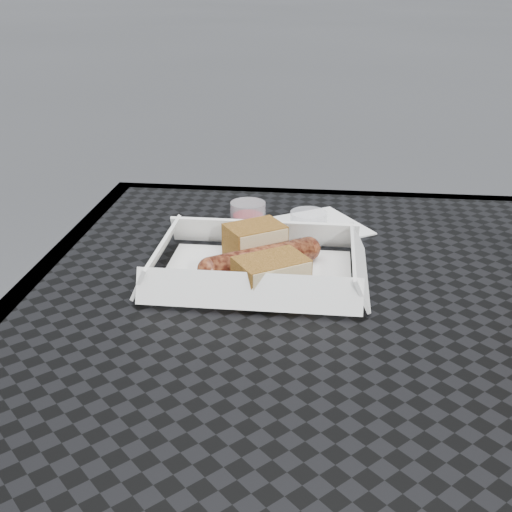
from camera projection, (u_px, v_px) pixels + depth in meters
The scene contains 9 objects.
patio_table at pixel (363, 368), 0.71m from camera, with size 0.80×0.80×0.74m.
food_tray at pixel (257, 274), 0.75m from camera, with size 0.22×0.15×0.00m, color white.
bratwurst at pixel (261, 259), 0.75m from camera, with size 0.14×0.10×0.03m.
bread_near at pixel (255, 241), 0.79m from camera, with size 0.07×0.05×0.04m, color brown.
bread_far at pixel (271, 275), 0.71m from camera, with size 0.08×0.05×0.04m, color brown.
veg_garnish at pixel (306, 289), 0.71m from camera, with size 0.03×0.03×0.00m.
napkin at pixel (316, 227), 0.90m from camera, with size 0.12×0.12×0.00m, color white.
condiment_cup_sauce at pixel (248, 213), 0.91m from camera, with size 0.05×0.05×0.03m, color maroon.
condiment_cup_empty at pixel (308, 222), 0.87m from camera, with size 0.05×0.05×0.03m, color silver.
Camera 1 is at (-0.05, -0.61, 1.08)m, focal length 45.00 mm.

